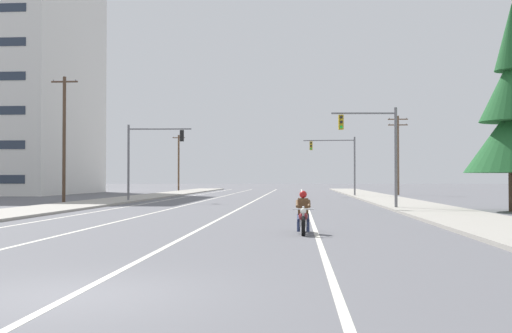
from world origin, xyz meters
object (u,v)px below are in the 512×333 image
at_px(utility_pole_right_far, 398,152).
at_px(utility_pole_left_near, 64,137).
at_px(traffic_signal_mid_right, 339,157).
at_px(utility_pole_left_far, 179,162).
at_px(motorcycle_with_rider, 303,216).
at_px(traffic_signal_near_right, 378,143).
at_px(traffic_signal_near_left, 147,151).

bearing_deg(utility_pole_right_far, utility_pole_left_near, -142.18).
relative_size(traffic_signal_mid_right, utility_pole_left_near, 0.62).
height_order(utility_pole_left_near, utility_pole_right_far, utility_pole_left_near).
bearing_deg(utility_pole_left_far, utility_pole_right_far, -32.74).
xyz_separation_m(motorcycle_with_rider, utility_pole_right_far, (11.24, 49.04, 4.31)).
distance_m(traffic_signal_near_right, traffic_signal_mid_right, 26.15).
distance_m(motorcycle_with_rider, utility_pole_right_far, 50.50).
height_order(motorcycle_with_rider, utility_pole_left_far, utility_pole_left_far).
xyz_separation_m(traffic_signal_near_right, utility_pole_left_far, (-22.40, 51.28, 0.29)).
height_order(utility_pole_left_near, utility_pole_left_far, utility_pole_left_near).
xyz_separation_m(traffic_signal_mid_right, utility_pole_left_far, (-21.90, 25.14, 0.20)).
distance_m(traffic_signal_mid_right, utility_pole_right_far, 9.64).
relative_size(traffic_signal_near_right, traffic_signal_near_left, 1.00).
relative_size(traffic_signal_mid_right, utility_pole_left_far, 0.75).
xyz_separation_m(motorcycle_with_rider, traffic_signal_mid_right, (4.17, 42.53, 3.54)).
bearing_deg(traffic_signal_mid_right, utility_pole_right_far, 42.62).
relative_size(motorcycle_with_rider, utility_pole_left_near, 0.22).
height_order(traffic_signal_near_left, utility_pole_right_far, utility_pole_right_far).
xyz_separation_m(traffic_signal_near_right, traffic_signal_near_left, (-16.92, 10.63, 0.07)).
distance_m(utility_pole_right_far, utility_pole_left_far, 34.45).
xyz_separation_m(traffic_signal_near_left, utility_pole_left_far, (-5.48, 40.65, 0.21)).
height_order(motorcycle_with_rider, utility_pole_left_near, utility_pole_left_near).
height_order(traffic_signal_near_right, utility_pole_left_far, utility_pole_left_far).
bearing_deg(utility_pole_right_far, utility_pole_left_far, 147.26).
xyz_separation_m(traffic_signal_near_right, traffic_signal_mid_right, (-0.50, 26.15, 0.09)).
distance_m(utility_pole_left_near, utility_pole_right_far, 37.79).
distance_m(traffic_signal_near_right, traffic_signal_near_left, 19.98).
height_order(traffic_signal_near_left, utility_pole_left_far, utility_pole_left_far).
bearing_deg(traffic_signal_near_right, traffic_signal_near_left, 147.85).
relative_size(utility_pole_right_far, utility_pole_left_far, 1.09).
bearing_deg(utility_pole_left_near, traffic_signal_near_right, -22.18).
bearing_deg(motorcycle_with_rider, traffic_signal_near_right, 74.10).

